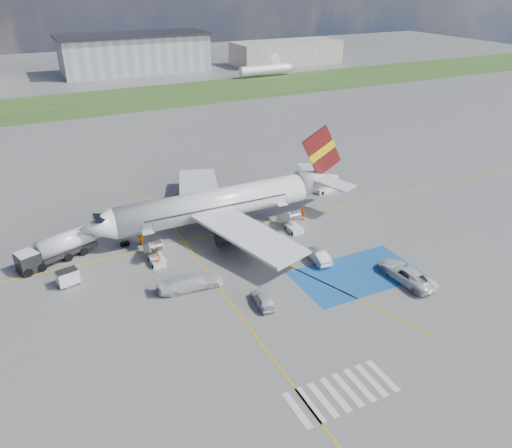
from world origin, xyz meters
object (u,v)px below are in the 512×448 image
at_px(gpu_cart, 68,278).
at_px(van_white_a, 407,272).
at_px(airliner, 224,202).
at_px(fuel_tanker, 57,250).
at_px(van_white_b, 190,280).
at_px(car_silver_b, 318,256).
at_px(belt_loader, 327,188).
at_px(car_silver_a, 263,299).

bearing_deg(gpu_cart, van_white_a, -36.39).
xyz_separation_m(airliner, fuel_tanker, (-21.28, 0.32, -2.08)).
height_order(gpu_cart, van_white_b, van_white_b).
xyz_separation_m(car_silver_b, van_white_b, (-15.44, 1.19, 0.32)).
height_order(airliner, belt_loader, airliner).
height_order(van_white_a, van_white_b, van_white_a).
height_order(gpu_cart, car_silver_b, gpu_cart).
height_order(car_silver_a, car_silver_b, car_silver_b).
relative_size(car_silver_a, van_white_a, 0.70).
distance_m(gpu_cart, car_silver_b, 28.25).
distance_m(belt_loader, car_silver_a, 32.01).
bearing_deg(airliner, fuel_tanker, 179.13).
relative_size(van_white_a, van_white_b, 1.06).
relative_size(fuel_tanker, car_silver_b, 2.13).
bearing_deg(van_white_a, car_silver_b, -52.52).
relative_size(car_silver_a, van_white_b, 0.74).
distance_m(gpu_cart, van_white_b, 13.44).
bearing_deg(van_white_b, car_silver_b, -89.34).
height_order(belt_loader, car_silver_b, belt_loader).
bearing_deg(car_silver_b, fuel_tanker, -21.99).
relative_size(belt_loader, car_silver_b, 1.23).
bearing_deg(airliner, car_silver_b, -65.49).
relative_size(fuel_tanker, belt_loader, 1.73).
distance_m(airliner, fuel_tanker, 21.38).
bearing_deg(fuel_tanker, car_silver_b, -45.98).
bearing_deg(car_silver_b, airliner, -60.68).
bearing_deg(van_white_b, gpu_cart, 65.70).
distance_m(fuel_tanker, belt_loader, 40.64).
xyz_separation_m(fuel_tanker, car_silver_b, (27.46, -13.87, -0.59)).
xyz_separation_m(car_silver_a, car_silver_b, (9.80, 4.90, 0.05)).
relative_size(airliner, fuel_tanker, 3.90).
bearing_deg(belt_loader, fuel_tanker, 172.25).
distance_m(airliner, car_silver_a, 19.00).
distance_m(gpu_cart, belt_loader, 41.34).
relative_size(airliner, car_silver_a, 9.30).
distance_m(fuel_tanker, van_white_a, 40.33).
height_order(car_silver_a, van_white_b, van_white_b).
relative_size(belt_loader, car_silver_a, 1.38).
bearing_deg(van_white_b, van_white_a, -107.26).
relative_size(fuel_tanker, van_white_a, 1.66).
relative_size(airliner, van_white_a, 6.48).
relative_size(belt_loader, van_white_a, 0.96).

